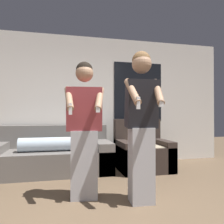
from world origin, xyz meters
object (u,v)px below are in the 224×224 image
couch (52,156)px  person_right (142,122)px  armchair (142,153)px  person_left (84,129)px

couch → person_right: bearing=-56.9°
couch → armchair: 1.68m
armchair → person_right: size_ratio=0.53×
armchair → person_left: 1.81m
couch → person_left: person_left is taller
armchair → person_right: 1.74m
couch → armchair: bearing=-5.5°
couch → person_left: 1.56m
couch → person_left: size_ratio=1.23×
person_left → couch: bearing=107.8°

